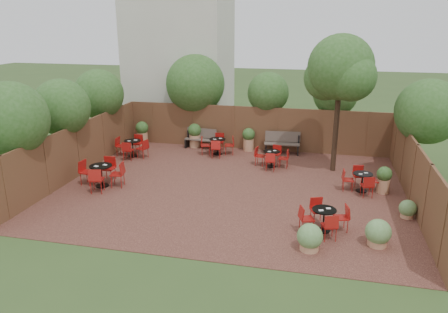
# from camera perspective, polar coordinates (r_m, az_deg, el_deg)

# --- Properties ---
(ground) EXTENTS (80.00, 80.00, 0.00)m
(ground) POSITION_cam_1_polar(r_m,az_deg,el_deg) (15.58, 1.00, -4.15)
(ground) COLOR #354F23
(ground) RESTS_ON ground
(courtyard_paving) EXTENTS (12.00, 10.00, 0.02)m
(courtyard_paving) POSITION_cam_1_polar(r_m,az_deg,el_deg) (15.57, 1.00, -4.11)
(courtyard_paving) COLOR #3B1E18
(courtyard_paving) RESTS_ON ground
(fence_back) EXTENTS (12.00, 0.08, 2.00)m
(fence_back) POSITION_cam_1_polar(r_m,az_deg,el_deg) (19.97, 4.03, 3.71)
(fence_back) COLOR #55321F
(fence_back) RESTS_ON ground
(fence_left) EXTENTS (0.08, 10.00, 2.00)m
(fence_left) POSITION_cam_1_polar(r_m,az_deg,el_deg) (17.44, -18.64, 0.77)
(fence_left) COLOR #55321F
(fence_left) RESTS_ON ground
(fence_right) EXTENTS (0.08, 10.00, 2.00)m
(fence_right) POSITION_cam_1_polar(r_m,az_deg,el_deg) (15.24, 23.69, -2.18)
(fence_right) COLOR #55321F
(fence_right) RESTS_ON ground
(neighbour_building) EXTENTS (5.00, 4.00, 8.00)m
(neighbour_building) POSITION_cam_1_polar(r_m,az_deg,el_deg) (23.46, -5.79, 13.14)
(neighbour_building) COLOR beige
(neighbour_building) RESTS_ON ground
(overhang_foliage) EXTENTS (15.65, 10.80, 2.79)m
(overhang_foliage) POSITION_cam_1_polar(r_m,az_deg,el_deg) (17.96, -3.93, 7.71)
(overhang_foliage) COLOR #29521A
(overhang_foliage) RESTS_ON ground
(courtyard_tree) EXTENTS (2.66, 2.56, 5.28)m
(courtyard_tree) POSITION_cam_1_polar(r_m,az_deg,el_deg) (17.00, 15.01, 10.70)
(courtyard_tree) COLOR black
(courtyard_tree) RESTS_ON courtyard_paving
(park_bench_left) EXTENTS (1.51, 0.63, 0.91)m
(park_bench_left) POSITION_cam_1_polar(r_m,az_deg,el_deg) (20.26, -3.04, 2.43)
(park_bench_left) COLOR brown
(park_bench_left) RESTS_ON courtyard_paving
(park_bench_right) EXTENTS (1.60, 0.62, 0.97)m
(park_bench_right) POSITION_cam_1_polar(r_m,az_deg,el_deg) (19.58, 7.66, 1.85)
(park_bench_right) COLOR brown
(park_bench_right) RESTS_ON courtyard_paving
(bistro_tables) EXTENTS (10.93, 7.94, 0.91)m
(bistro_tables) POSITION_cam_1_polar(r_m,az_deg,el_deg) (16.53, -1.52, -1.25)
(bistro_tables) COLOR black
(bistro_tables) RESTS_ON courtyard_paving
(planters) EXTENTS (11.14, 4.54, 1.12)m
(planters) POSITION_cam_1_polar(r_m,az_deg,el_deg) (19.38, -0.91, 2.10)
(planters) COLOR tan
(planters) RESTS_ON courtyard_paving
(low_shrubs) EXTENTS (3.40, 3.24, 0.74)m
(low_shrubs) POSITION_cam_1_polar(r_m,az_deg,el_deg) (12.35, 17.19, -9.21)
(low_shrubs) COLOR tan
(low_shrubs) RESTS_ON courtyard_paving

